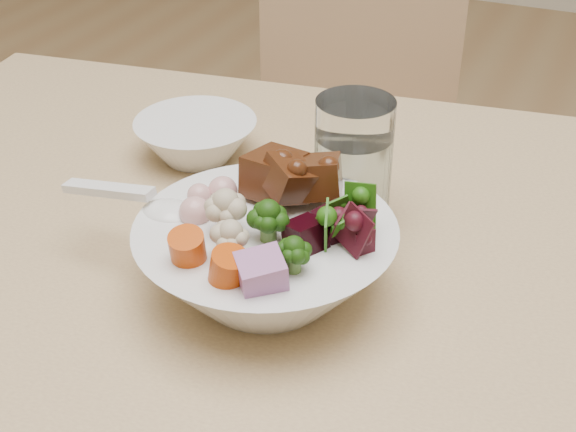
{
  "coord_description": "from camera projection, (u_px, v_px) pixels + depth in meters",
  "views": [
    {
      "loc": [
        0.11,
        -0.54,
        1.12
      ],
      "look_at": [
        -0.13,
        -0.0,
        0.74
      ],
      "focal_mm": 50.0,
      "sensor_mm": 36.0,
      "label": 1
    }
  ],
  "objects": [
    {
      "name": "food_bowl",
      "position": [
        268.0,
        254.0,
        0.7
      ],
      "size": [
        0.23,
        0.23,
        0.12
      ],
      "color": "white",
      "rests_on": "dining_table"
    },
    {
      "name": "chair_far",
      "position": [
        364.0,
        152.0,
        1.43
      ],
      "size": [
        0.49,
        0.49,
        0.78
      ],
      "rotation": [
        0.0,
        0.0,
        0.47
      ],
      "color": "tan",
      "rests_on": "ground"
    },
    {
      "name": "side_bowl",
      "position": [
        196.0,
        139.0,
        0.92
      ],
      "size": [
        0.14,
        0.14,
        0.05
      ],
      "primitive_type": null,
      "color": "white",
      "rests_on": "dining_table"
    },
    {
      "name": "dining_table",
      "position": [
        464.0,
        350.0,
        0.75
      ],
      "size": [
        1.53,
        1.0,
        0.67
      ],
      "rotation": [
        0.0,
        0.0,
        0.14
      ],
      "color": "tan",
      "rests_on": "ground"
    },
    {
      "name": "water_glass",
      "position": [
        353.0,
        168.0,
        0.79
      ],
      "size": [
        0.08,
        0.08,
        0.13
      ],
      "color": "white",
      "rests_on": "dining_table"
    },
    {
      "name": "soup_spoon",
      "position": [
        153.0,
        207.0,
        0.71
      ],
      "size": [
        0.14,
        0.04,
        0.03
      ],
      "rotation": [
        0.0,
        0.0,
        -0.03
      ],
      "color": "white",
      "rests_on": "food_bowl"
    }
  ]
}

